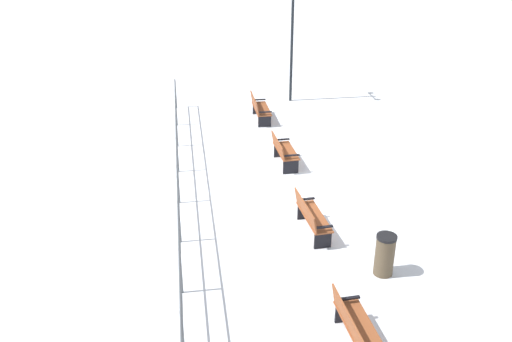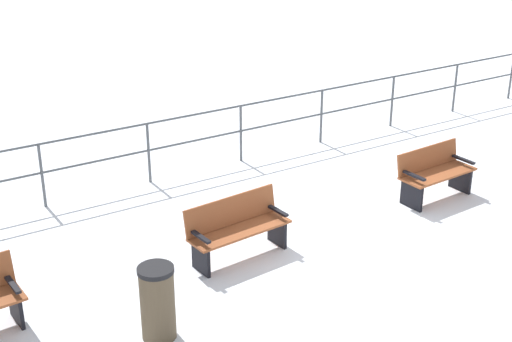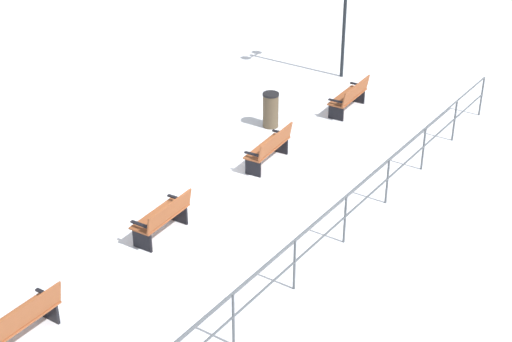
# 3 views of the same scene
# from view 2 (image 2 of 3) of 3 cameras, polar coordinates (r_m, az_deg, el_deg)

# --- Properties ---
(ground_plane) EXTENTS (80.00, 80.00, 0.00)m
(ground_plane) POSITION_cam_2_polar(r_m,az_deg,el_deg) (11.69, 6.86, -4.15)
(ground_plane) COLOR white
(ground_plane) RESTS_ON ground
(bench_second) EXTENTS (0.64, 1.60, 0.88)m
(bench_second) POSITION_cam_2_polar(r_m,az_deg,el_deg) (10.49, -1.50, -4.46)
(bench_second) COLOR brown
(bench_second) RESTS_ON ground
(bench_third) EXTENTS (0.65, 1.45, 0.87)m
(bench_third) POSITION_cam_2_polar(r_m,az_deg,el_deg) (12.70, 13.91, -0.14)
(bench_third) COLOR brown
(bench_third) RESTS_ON ground
(waterfront_railing) EXTENTS (0.05, 15.41, 1.13)m
(waterfront_railing) POSITION_cam_2_polar(r_m,az_deg,el_deg) (13.78, -1.21, 3.75)
(waterfront_railing) COLOR #4C5156
(waterfront_railing) RESTS_ON ground
(trash_bin) EXTENTS (0.44, 0.44, 0.96)m
(trash_bin) POSITION_cam_2_polar(r_m,az_deg,el_deg) (8.84, -7.77, -10.23)
(trash_bin) COLOR brown
(trash_bin) RESTS_ON ground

